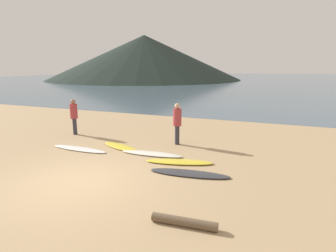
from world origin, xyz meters
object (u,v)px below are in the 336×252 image
surfboard_4 (189,173)px  person_0 (177,120)px  surfboard_1 (121,147)px  person_1 (74,114)px  driftwood_log (184,222)px  surfboard_3 (179,162)px  surfboard_2 (151,154)px  surfboard_0 (79,149)px

surfboard_4 → person_0: 3.39m
surfboard_4 → person_0: person_0 is taller
surfboard_1 → person_1: bearing=-178.0°
surfboard_1 → driftwood_log: size_ratio=1.45×
surfboard_3 → person_1: person_1 is taller
surfboard_2 → person_0: bearing=72.7°
person_0 → person_1: size_ratio=1.02×
surfboard_0 → driftwood_log: size_ratio=1.80×
surfboard_1 → surfboard_4: (3.34, -1.62, -0.01)m
surfboard_2 → driftwood_log: 4.66m
surfboard_4 → driftwood_log: bearing=-81.4°
surfboard_4 → surfboard_1: bearing=147.6°
surfboard_0 → surfboard_3: surfboard_3 is taller
person_0 → surfboard_0: bearing=-131.0°
surfboard_4 → person_1: person_1 is taller
person_1 → driftwood_log: size_ratio=1.23×
surfboard_0 → surfboard_4: (4.68, -0.79, 0.00)m
person_0 → surfboard_2: bearing=-87.9°
person_1 → person_0: bearing=-82.8°
surfboard_0 → driftwood_log: 6.39m
surfboard_2 → surfboard_3: 1.31m
driftwood_log → person_1: bearing=143.5°
person_0 → driftwood_log: person_0 is taller
surfboard_1 → person_0: (1.90, 1.29, 0.96)m
surfboard_3 → person_1: (-5.86, 1.87, 0.94)m
surfboard_4 → person_0: (-1.45, 2.91, 0.97)m
surfboard_1 → surfboard_2: bearing=8.2°
surfboard_2 → person_1: size_ratio=1.40×
surfboard_3 → driftwood_log: (1.32, -3.45, 0.05)m
surfboard_0 → driftwood_log: bearing=-30.8°
surfboard_3 → driftwood_log: size_ratio=1.66×
surfboard_3 → person_1: 6.22m
surfboard_1 → person_1: size_ratio=1.18×
surfboard_0 → surfboard_3: bearing=2.1°
person_1 → driftwood_log: 8.98m
driftwood_log → surfboard_3: bearing=110.9°
surfboard_0 → surfboard_3: 4.08m
surfboard_3 → person_1: size_ratio=1.35×
person_1 → surfboard_0: bearing=-132.0°
surfboard_1 → person_0: 2.49m
surfboard_2 → surfboard_4: 2.24m
surfboard_0 → surfboard_4: bearing=-8.1°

